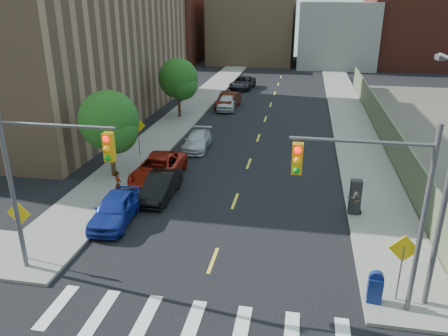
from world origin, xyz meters
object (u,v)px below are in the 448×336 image
at_px(parked_car_grey, 242,83).
at_px(pedestrian_east, 355,197).
at_px(parked_car_silver, 197,141).
at_px(mailbox, 375,287).
at_px(parked_car_maroon, 228,100).
at_px(parked_car_white, 227,102).
at_px(pedestrian_west, 118,184).
at_px(parked_car_red, 158,168).
at_px(parked_car_blue, 115,209).
at_px(payphone, 355,197).
at_px(parked_car_black, 161,186).

height_order(parked_car_grey, pedestrian_east, pedestrian_east).
xyz_separation_m(parked_car_silver, mailbox, (10.58, -16.24, 0.15)).
bearing_deg(parked_car_maroon, parked_car_white, -84.33).
bearing_deg(mailbox, parked_car_silver, 127.35).
xyz_separation_m(mailbox, pedestrian_west, (-12.75, 6.74, 0.17)).
bearing_deg(mailbox, parked_car_red, 143.44).
bearing_deg(parked_car_silver, parked_car_grey, 87.75).
bearing_deg(parked_car_white, parked_car_blue, -96.76).
relative_size(parked_car_grey, pedestrian_east, 3.02).
xyz_separation_m(parked_car_silver, payphone, (10.50, -9.11, 0.45)).
bearing_deg(parked_car_silver, mailbox, -59.17).
relative_size(parked_car_blue, parked_car_red, 0.80).
bearing_deg(parked_car_blue, payphone, 9.76).
distance_m(parked_car_silver, parked_car_white, 12.61).
bearing_deg(parked_car_red, parked_car_maroon, 87.51).
xyz_separation_m(parked_car_black, parked_car_grey, (0.00, 32.43, 0.06)).
bearing_deg(pedestrian_east, parked_car_black, -19.43).
distance_m(parked_car_white, mailbox, 30.72).
bearing_deg(parked_car_maroon, pedestrian_west, -89.76).
bearing_deg(parked_car_silver, pedestrian_east, -43.11).
relative_size(parked_car_blue, pedestrian_west, 2.74).
height_order(parked_car_red, payphone, payphone).
bearing_deg(pedestrian_west, parked_car_blue, -178.51).
xyz_separation_m(parked_car_maroon, parked_car_grey, (0.00, 10.33, -0.04)).
relative_size(parked_car_grey, pedestrian_west, 3.39).
bearing_deg(pedestrian_east, mailbox, 73.19).
height_order(pedestrian_west, pedestrian_east, pedestrian_east).
height_order(parked_car_maroon, pedestrian_east, pedestrian_east).
height_order(parked_car_red, parked_car_white, parked_car_white).
bearing_deg(pedestrian_west, payphone, -106.54).
xyz_separation_m(parked_car_black, parked_car_white, (0.00, 21.32, 0.07)).
distance_m(payphone, pedestrian_east, 0.05).
xyz_separation_m(parked_car_blue, parked_car_white, (1.30, 24.53, 0.02)).
bearing_deg(parked_car_red, payphone, -13.63).
height_order(parked_car_black, pedestrian_east, pedestrian_east).
xyz_separation_m(parked_car_blue, parked_car_black, (1.30, 3.21, -0.05)).
bearing_deg(parked_car_white, pedestrian_east, -67.89).
relative_size(parked_car_silver, payphone, 2.32).
bearing_deg(parked_car_blue, mailbox, -23.61).
xyz_separation_m(parked_car_white, mailbox, (10.58, -28.84, 0.01)).
bearing_deg(mailbox, parked_car_blue, 164.33).
bearing_deg(parked_car_maroon, parked_car_black, -84.33).
height_order(mailbox, payphone, payphone).
xyz_separation_m(parked_car_maroon, mailbox, (10.58, -29.62, -0.01)).
height_order(parked_car_blue, parked_car_silver, parked_car_blue).
xyz_separation_m(parked_car_silver, parked_car_grey, (0.00, 23.72, 0.12)).
relative_size(parked_car_white, mailbox, 3.50).
relative_size(parked_car_black, parked_car_red, 0.77).
distance_m(parked_car_red, payphone, 11.78).
xyz_separation_m(parked_car_grey, mailbox, (10.58, -39.95, 0.02)).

